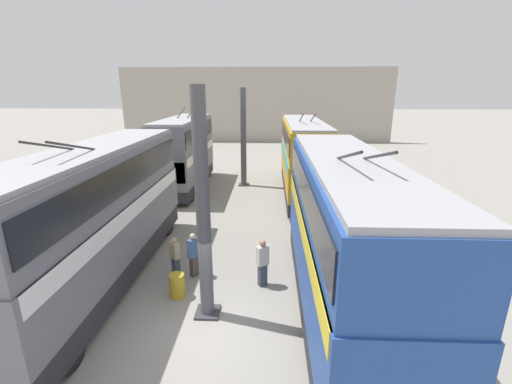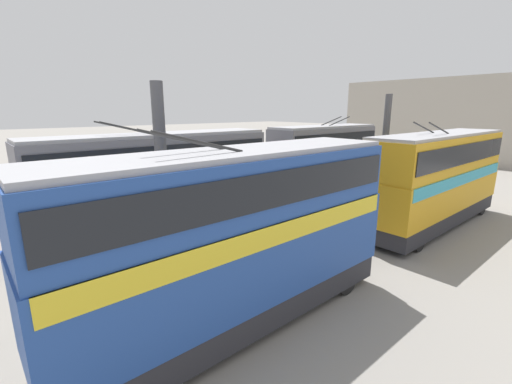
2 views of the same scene
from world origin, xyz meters
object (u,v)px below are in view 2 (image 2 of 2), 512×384
object	(u,v)px
bus_left_far	(438,174)
person_aisle_midway	(206,231)
person_by_left_row	(232,252)
oil_drum	(174,248)
person_by_right_row	(198,229)
bus_left_near	(238,229)
bus_right_mid	(324,156)
bus_right_near	(160,178)

from	to	relation	value
bus_left_far	person_aisle_midway	world-z (taller)	bus_left_far
bus_left_far	person_by_left_row	bearing A→B (deg)	168.14
person_by_left_row	oil_drum	xyz separation A→B (m)	(-0.83, 2.90, -0.53)
bus_left_far	person_by_right_row	world-z (taller)	bus_left_far
bus_left_near	person_by_left_row	bearing A→B (deg)	57.01
person_by_left_row	person_by_right_row	bearing A→B (deg)	-132.72
bus_left_near	person_aisle_midway	world-z (taller)	bus_left_near
bus_right_mid	person_by_right_row	size ratio (longest dim) A/B	5.91
bus_left_far	bus_right_mid	bearing A→B (deg)	82.14
person_aisle_midway	person_by_right_row	xyz separation A→B (m)	(0.01, 0.71, -0.10)
person_by_left_row	person_aisle_midway	bearing A→B (deg)	-135.05
bus_left_near	bus_left_far	xyz separation A→B (m)	(13.13, 0.00, -0.08)
person_by_left_row	person_aisle_midway	xyz separation A→B (m)	(0.56, 2.62, -0.02)
bus_right_near	person_aisle_midway	distance (m)	3.77
person_aisle_midway	person_by_right_row	world-z (taller)	person_aisle_midway
person_aisle_midway	person_by_right_row	size ratio (longest dim) A/B	1.11
person_by_right_row	oil_drum	bearing A→B (deg)	60.33
bus_left_far	oil_drum	distance (m)	13.69
bus_right_near	bus_right_mid	distance (m)	12.60
bus_left_far	person_aisle_midway	xyz separation A→B (m)	(-10.99, 5.04, -1.87)
oil_drum	bus_right_near	bearing A→B (deg)	72.45
bus_left_far	bus_right_near	bearing A→B (deg)	144.22
bus_left_near	oil_drum	xyz separation A→B (m)	(0.74, 5.33, -2.46)
person_by_right_row	person_by_left_row	bearing A→B (deg)	123.78
bus_right_mid	person_by_right_row	distance (m)	12.53
bus_right_mid	oil_drum	xyz separation A→B (m)	(-13.52, -2.93, -2.38)
bus_right_near	bus_right_mid	size ratio (longest dim) A/B	1.24
person_aisle_midway	person_by_right_row	bearing A→B (deg)	-144.22
bus_left_near	bus_right_mid	distance (m)	16.49
oil_drum	bus_left_near	bearing A→B (deg)	-97.96
person_aisle_midway	oil_drum	world-z (taller)	person_aisle_midway
bus_right_near	person_by_left_row	world-z (taller)	bus_right_near
bus_right_near	person_aisle_midway	xyz separation A→B (m)	(0.47, -3.21, -1.92)
bus_right_mid	person_by_left_row	distance (m)	14.09
bus_right_near	bus_right_mid	bearing A→B (deg)	0.00
bus_left_near	bus_left_far	world-z (taller)	bus_left_near
bus_left_near	person_by_left_row	size ratio (longest dim) A/B	5.76
bus_right_near	person_by_left_row	size ratio (longest dim) A/B	6.47
person_by_left_row	person_by_right_row	xyz separation A→B (m)	(0.58, 3.32, -0.13)
oil_drum	person_by_left_row	bearing A→B (deg)	-74.02
person_by_left_row	oil_drum	bearing A→B (deg)	-106.93
bus_right_near	person_by_right_row	world-z (taller)	bus_right_near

